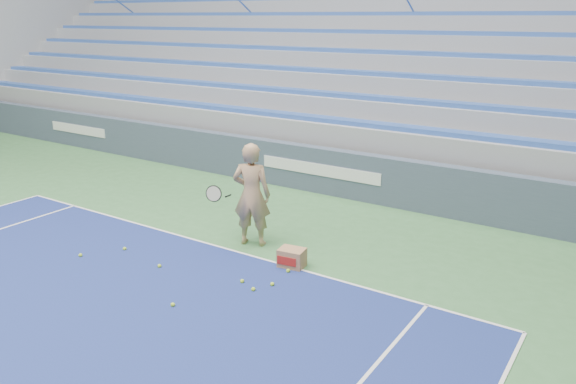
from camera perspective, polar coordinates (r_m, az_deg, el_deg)
name	(u,v)px	position (r m, az deg, el deg)	size (l,w,h in m)	color
sponsor_barrier	(322,170)	(13.49, 3.52, 2.22)	(30.00, 0.32, 1.10)	#3D4A5D
bleachers	(415,74)	(18.29, 12.83, 11.60)	(31.00, 9.15, 7.30)	gray
tennis_player	(251,195)	(10.27, -3.73, -0.27)	(1.02, 0.96, 1.93)	tan
ball_box	(292,258)	(9.59, 0.39, -6.71)	(0.48, 0.39, 0.32)	#A0734D
tennis_ball_0	(288,271)	(9.43, 0.02, -8.02)	(0.07, 0.07, 0.07)	#B5E12E
tennis_ball_1	(125,249)	(10.70, -16.26, -5.56)	(0.07, 0.07, 0.07)	#B5E12E
tennis_ball_2	(253,289)	(8.85, -3.55, -9.84)	(0.07, 0.07, 0.07)	#B5E12E
tennis_ball_3	(80,255)	(10.67, -20.33, -6.04)	(0.07, 0.07, 0.07)	#B5E12E
tennis_ball_4	(173,305)	(8.57, -11.62, -11.16)	(0.07, 0.07, 0.07)	#B5E12E
tennis_ball_5	(272,284)	(8.99, -1.61, -9.35)	(0.07, 0.07, 0.07)	#B5E12E
tennis_ball_6	(242,281)	(9.12, -4.68, -9.02)	(0.07, 0.07, 0.07)	#B5E12E
tennis_ball_7	(159,266)	(9.85, -12.93, -7.34)	(0.07, 0.07, 0.07)	#B5E12E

